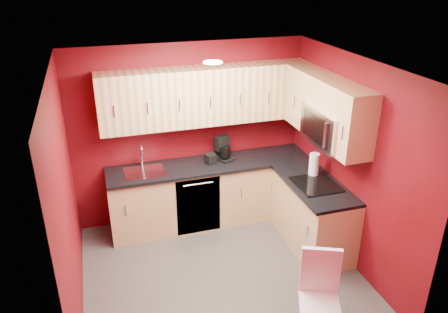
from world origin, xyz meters
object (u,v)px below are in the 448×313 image
napkin_holder (211,159)px  paper_towel (314,165)px  dining_chair (320,300)px  coffee_maker (225,149)px  sink (144,169)px  microwave (330,127)px

napkin_holder → paper_towel: size_ratio=0.46×
napkin_holder → dining_chair: size_ratio=0.14×
coffee_maker → dining_chair: size_ratio=0.34×
coffee_maker → paper_towel: 1.24m
sink → paper_towel: sink is taller
microwave → paper_towel: bearing=95.1°
paper_towel → coffee_maker: bearing=140.2°
dining_chair → sink: bearing=142.3°
sink → coffee_maker: bearing=1.9°
sink → dining_chair: 2.78m
microwave → napkin_holder: (-1.19, 0.98, -0.68)m
napkin_holder → paper_towel: bearing=-32.0°
microwave → dining_chair: 1.99m
sink → paper_towel: bearing=-20.0°
sink → dining_chair: bearing=-61.3°
napkin_holder → microwave: bearing=-39.5°
coffee_maker → napkin_holder: (-0.22, -0.06, -0.10)m
microwave → sink: microwave is taller
coffee_maker → dining_chair: bearing=-108.5°
microwave → coffee_maker: 1.54m
sink → paper_towel: 2.21m
paper_towel → microwave: bearing=-84.9°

